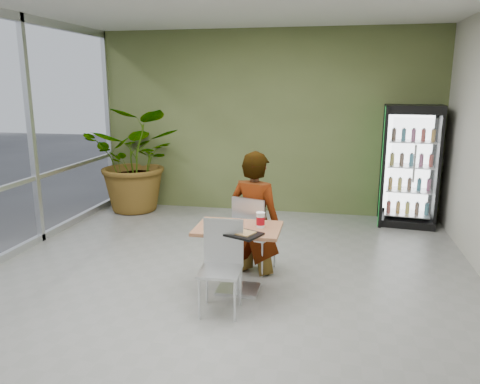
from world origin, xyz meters
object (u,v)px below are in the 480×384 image
Objects in this scene: beverage_fridge at (410,166)px; soda_cup at (261,220)px; chair_near at (222,258)px; chair_far at (252,229)px; cafeteria_tray at (241,234)px; potted_plant at (137,160)px; seated_woman at (255,224)px; dining_table at (238,246)px.

soda_cup is at bearing -116.40° from beverage_fridge.
beverage_fridge is at bearing 54.15° from chair_near.
chair_far is 3.36m from beverage_fridge.
potted_plant reaches higher than cafeteria_tray.
seated_woman is at bearing 78.14° from chair_near.
chair_far reaches higher than soda_cup.
chair_near is at bearing -135.13° from cafeteria_tray.
beverage_fridge is 1.04× the size of potted_plant.
potted_plant is (-2.48, 3.02, 0.40)m from dining_table.
soda_cup is at bearing 126.89° from chair_far.
soda_cup is at bearing 7.79° from dining_table.
potted_plant is (-4.69, -0.06, -0.03)m from beverage_fridge.
potted_plant is at bearing -27.11° from chair_far.
seated_woman is at bearing 105.41° from soda_cup.
cafeteria_tray is (0.00, -0.87, 0.16)m from seated_woman.
dining_table is at bearing 101.48° from chair_far.
dining_table is 0.96× the size of chair_far.
beverage_fridge is (2.30, 3.52, 0.43)m from chair_near.
dining_table is 3.93m from potted_plant.
chair_near is at bearing -55.27° from potted_plant.
chair_near is at bearing -100.59° from dining_table.
chair_near reaches higher than soda_cup.
chair_near is 4.22m from potted_plant.
beverage_fridge is (1.97, 3.05, 0.14)m from soda_cup.
chair_far is 3.56m from potted_plant.
dining_table is 3.82m from beverage_fridge.
seated_woman reaches higher than chair_far.
soda_cup is (0.24, 0.03, 0.30)m from dining_table.
soda_cup is at bearing -47.74° from potted_plant.
cafeteria_tray is at bearing -52.10° from potted_plant.
chair_near is at bearing -124.71° from soda_cup.
dining_table is at bearing -172.21° from soda_cup.
dining_table is 0.48× the size of beverage_fridge.
seated_woman is at bearing -124.09° from beverage_fridge.
chair_far is at bearing 84.28° from dining_table.
chair_far reaches higher than dining_table.
potted_plant is (-2.56, 3.29, 0.18)m from cafeteria_tray.
cafeteria_tray is 4.17m from potted_plant.
potted_plant is at bearing -26.24° from seated_woman.
chair_near is 5.50× the size of soda_cup.
chair_far is 5.67× the size of soda_cup.
dining_table is 0.61m from seated_woman.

